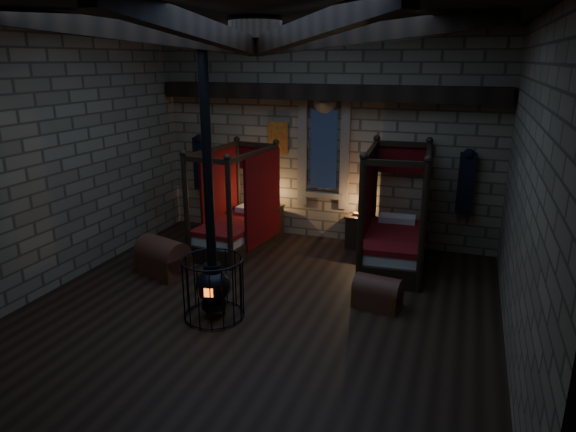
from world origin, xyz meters
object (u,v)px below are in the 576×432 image
(stove, at_px, (213,280))
(trunk_left, at_px, (163,258))
(bed_left, at_px, (237,225))
(trunk_right, at_px, (377,293))
(bed_right, at_px, (394,238))

(stove, bearing_deg, trunk_left, 132.20)
(bed_left, xyz_separation_m, trunk_left, (-0.70, -1.59, -0.20))
(trunk_right, bearing_deg, stove, -145.69)
(bed_left, height_order, trunk_left, bed_left)
(bed_right, bearing_deg, trunk_left, -159.01)
(bed_left, distance_m, stove, 2.87)
(trunk_left, distance_m, trunk_right, 3.81)
(bed_left, bearing_deg, bed_right, 9.40)
(trunk_right, height_order, stove, stove)
(trunk_left, bearing_deg, bed_right, 43.69)
(bed_left, relative_size, trunk_left, 1.94)
(bed_right, height_order, trunk_right, bed_right)
(trunk_left, distance_m, stove, 1.97)
(bed_right, xyz_separation_m, stove, (-2.20, -2.91, 0.05))
(bed_right, bearing_deg, bed_left, 179.30)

